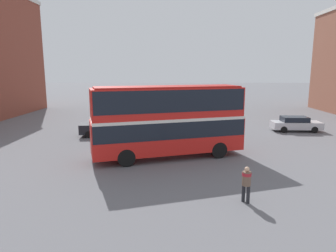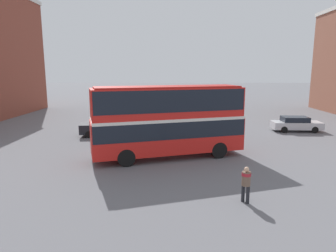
{
  "view_description": "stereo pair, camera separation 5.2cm",
  "coord_description": "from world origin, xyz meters",
  "px_view_note": "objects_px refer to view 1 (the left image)",
  "views": [
    {
      "loc": [
        -0.76,
        -20.27,
        5.8
      ],
      "look_at": [
        -1.14,
        -0.78,
        2.15
      ],
      "focal_mm": 32.0,
      "sensor_mm": 36.0,
      "label": 1
    },
    {
      "loc": [
        -0.71,
        -20.27,
        5.8
      ],
      "look_at": [
        -1.14,
        -0.78,
        2.15
      ],
      "focal_mm": 32.0,
      "sensor_mm": 36.0,
      "label": 2
    }
  ],
  "objects_px": {
    "pedestrian_foreground": "(246,181)",
    "parked_car_kerb_far": "(107,127)",
    "double_decker_bus": "(168,117)",
    "parked_car_kerb_near": "(296,124)"
  },
  "relations": [
    {
      "from": "pedestrian_foreground",
      "to": "parked_car_kerb_far",
      "type": "height_order",
      "value": "pedestrian_foreground"
    },
    {
      "from": "double_decker_bus",
      "to": "parked_car_kerb_far",
      "type": "xyz_separation_m",
      "value": [
        -5.61,
        6.6,
        -1.92
      ]
    },
    {
      "from": "pedestrian_foreground",
      "to": "parked_car_kerb_far",
      "type": "xyz_separation_m",
      "value": [
        -9.2,
        13.54,
        -0.18
      ]
    },
    {
      "from": "double_decker_bus",
      "to": "parked_car_kerb_far",
      "type": "height_order",
      "value": "double_decker_bus"
    },
    {
      "from": "double_decker_bus",
      "to": "parked_car_kerb_near",
      "type": "relative_size",
      "value": 2.25
    },
    {
      "from": "pedestrian_foreground",
      "to": "parked_car_kerb_near",
      "type": "height_order",
      "value": "pedestrian_foreground"
    },
    {
      "from": "double_decker_bus",
      "to": "parked_car_kerb_near",
      "type": "bearing_deg",
      "value": 18.76
    },
    {
      "from": "double_decker_bus",
      "to": "pedestrian_foreground",
      "type": "relative_size",
      "value": 6.23
    },
    {
      "from": "double_decker_bus",
      "to": "pedestrian_foreground",
      "type": "height_order",
      "value": "double_decker_bus"
    },
    {
      "from": "double_decker_bus",
      "to": "parked_car_kerb_near",
      "type": "distance_m",
      "value": 15.23
    }
  ]
}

